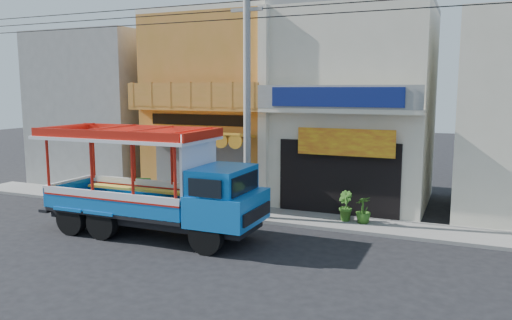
% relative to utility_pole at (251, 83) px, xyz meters
% --- Properties ---
extents(ground, '(90.00, 90.00, 0.00)m').
position_rel_utility_pole_xyz_m(ground, '(0.85, -3.30, -5.03)').
color(ground, black).
rests_on(ground, ground).
extents(sidewalk, '(30.00, 2.00, 0.12)m').
position_rel_utility_pole_xyz_m(sidewalk, '(0.85, 0.70, -4.97)').
color(sidewalk, slate).
rests_on(sidewalk, ground).
extents(shophouse_left, '(6.00, 7.50, 8.24)m').
position_rel_utility_pole_xyz_m(shophouse_left, '(-3.15, 4.66, -0.92)').
color(shophouse_left, '#B07627').
rests_on(shophouse_left, ground).
extents(shophouse_right, '(6.00, 6.75, 8.24)m').
position_rel_utility_pole_xyz_m(shophouse_right, '(2.85, 4.66, -0.93)').
color(shophouse_right, beige).
rests_on(shophouse_right, ground).
extents(party_pilaster, '(0.35, 0.30, 8.00)m').
position_rel_utility_pole_xyz_m(party_pilaster, '(-0.15, 1.55, -1.03)').
color(party_pilaster, beige).
rests_on(party_pilaster, ground).
extents(filler_building_left, '(6.00, 6.00, 7.60)m').
position_rel_utility_pole_xyz_m(filler_building_left, '(-10.15, 4.70, -1.23)').
color(filler_building_left, gray).
rests_on(filler_building_left, ground).
extents(utility_pole, '(28.00, 0.26, 9.00)m').
position_rel_utility_pole_xyz_m(utility_pole, '(0.00, 0.00, 0.00)').
color(utility_pole, gray).
rests_on(utility_pole, ground).
extents(songthaew_truck, '(7.65, 2.61, 3.57)m').
position_rel_utility_pole_xyz_m(songthaew_truck, '(-1.67, -3.09, -3.31)').
color(songthaew_truck, black).
rests_on(songthaew_truck, ground).
extents(green_sign, '(0.68, 0.43, 1.05)m').
position_rel_utility_pole_xyz_m(green_sign, '(-5.06, 0.34, -4.47)').
color(green_sign, black).
rests_on(green_sign, sidewalk).
extents(potted_plant_b, '(0.74, 0.76, 1.07)m').
position_rel_utility_pole_xyz_m(potted_plant_b, '(3.32, 0.86, -4.38)').
color(potted_plant_b, '#2D5D1A').
rests_on(potted_plant_b, sidewalk).
extents(potted_plant_c, '(0.75, 0.75, 0.96)m').
position_rel_utility_pole_xyz_m(potted_plant_c, '(4.01, 0.77, -4.43)').
color(potted_plant_c, '#2D5D1A').
rests_on(potted_plant_c, sidewalk).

